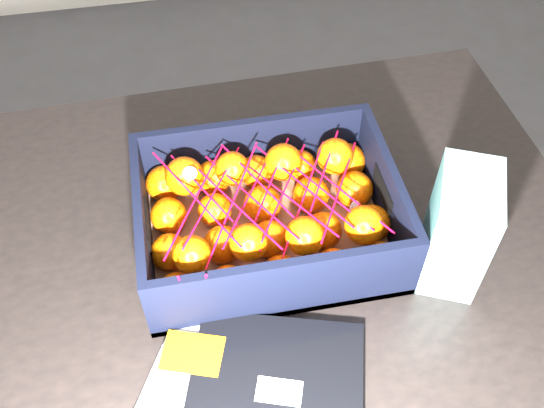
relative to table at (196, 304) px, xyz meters
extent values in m
plane|color=#333336|center=(0.34, 0.21, -0.65)|extent=(3.50, 3.50, 0.00)
cube|color=black|center=(0.00, 0.00, 0.08)|extent=(1.22, 0.83, 0.04)
cylinder|color=black|center=(0.55, 0.35, -0.30)|extent=(0.06, 0.06, 0.71)
cube|color=orange|center=(-0.01, -0.14, 0.12)|extent=(0.09, 0.08, 0.00)
cube|color=white|center=(0.09, -0.21, 0.12)|extent=(0.06, 0.05, 0.00)
cube|color=#8F5D42|center=(0.12, 0.03, 0.10)|extent=(0.36, 0.27, 0.01)
cube|color=black|center=(0.12, 0.16, 0.16)|extent=(0.36, 0.01, 0.12)
cube|color=black|center=(0.12, -0.09, 0.16)|extent=(0.36, 0.01, 0.12)
cube|color=black|center=(-0.05, 0.03, 0.16)|extent=(0.01, 0.25, 0.12)
cube|color=black|center=(0.29, 0.03, 0.16)|extent=(0.01, 0.25, 0.12)
sphere|color=#D95104|center=(-0.02, -0.06, 0.14)|extent=(0.05, 0.05, 0.05)
sphere|color=#D95104|center=(-0.02, 0.00, 0.14)|extent=(0.05, 0.05, 0.05)
sphere|color=#D95104|center=(-0.02, 0.07, 0.14)|extent=(0.05, 0.05, 0.05)
sphere|color=#D95104|center=(-0.02, 0.13, 0.14)|extent=(0.06, 0.06, 0.06)
sphere|color=#D95104|center=(0.05, -0.06, 0.14)|extent=(0.05, 0.05, 0.05)
sphere|color=#D95104|center=(0.05, 0.00, 0.14)|extent=(0.05, 0.05, 0.05)
sphere|color=#D95104|center=(0.05, 0.07, 0.14)|extent=(0.05, 0.05, 0.05)
sphere|color=#D95104|center=(0.05, 0.13, 0.14)|extent=(0.05, 0.05, 0.05)
sphere|color=#D95104|center=(0.12, -0.06, 0.14)|extent=(0.05, 0.05, 0.05)
sphere|color=#D95104|center=(0.12, 0.00, 0.14)|extent=(0.05, 0.05, 0.05)
sphere|color=#D95104|center=(0.12, 0.06, 0.14)|extent=(0.06, 0.06, 0.06)
sphere|color=#D95104|center=(0.12, 0.13, 0.14)|extent=(0.05, 0.05, 0.05)
sphere|color=#D95104|center=(0.19, -0.06, 0.14)|extent=(0.05, 0.05, 0.05)
sphere|color=#D95104|center=(0.19, 0.00, 0.14)|extent=(0.05, 0.05, 0.05)
sphere|color=#D95104|center=(0.19, 0.07, 0.14)|extent=(0.05, 0.05, 0.05)
sphere|color=#D95104|center=(0.19, 0.13, 0.14)|extent=(0.05, 0.05, 0.05)
sphere|color=#D95104|center=(0.26, -0.06, 0.14)|extent=(0.05, 0.05, 0.05)
sphere|color=#D95104|center=(0.26, 0.00, 0.14)|extent=(0.05, 0.05, 0.05)
sphere|color=#D95104|center=(0.26, 0.07, 0.14)|extent=(0.06, 0.06, 0.06)
sphere|color=#D95104|center=(0.26, 0.13, 0.14)|extent=(0.06, 0.06, 0.06)
sphere|color=#D95104|center=(0.01, -0.04, 0.18)|extent=(0.05, 0.05, 0.05)
sphere|color=#D95104|center=(0.01, 0.10, 0.18)|extent=(0.06, 0.06, 0.06)
sphere|color=#D95104|center=(0.08, -0.03, 0.18)|extent=(0.05, 0.05, 0.05)
sphere|color=#D95104|center=(0.08, 0.10, 0.18)|extent=(0.05, 0.05, 0.05)
sphere|color=#D95104|center=(0.16, -0.03, 0.18)|extent=(0.05, 0.05, 0.05)
sphere|color=#D95104|center=(0.16, 0.10, 0.18)|extent=(0.06, 0.06, 0.06)
sphere|color=#D95104|center=(0.24, -0.03, 0.18)|extent=(0.05, 0.05, 0.05)
sphere|color=#D95104|center=(0.23, 0.10, 0.18)|extent=(0.05, 0.05, 0.05)
cylinder|color=red|center=(0.02, 0.04, 0.20)|extent=(0.10, 0.19, 0.01)
cylinder|color=red|center=(0.05, 0.04, 0.19)|extent=(0.10, 0.19, 0.01)
cylinder|color=red|center=(0.07, 0.02, 0.20)|extent=(0.10, 0.19, 0.01)
cylinder|color=red|center=(0.10, 0.04, 0.19)|extent=(0.10, 0.18, 0.02)
cylinder|color=red|center=(0.12, 0.04, 0.20)|extent=(0.10, 0.18, 0.02)
cylinder|color=red|center=(0.14, 0.03, 0.19)|extent=(0.10, 0.18, 0.03)
cylinder|color=red|center=(0.17, 0.04, 0.19)|extent=(0.10, 0.19, 0.01)
cylinder|color=red|center=(0.19, 0.04, 0.19)|extent=(0.10, 0.18, 0.02)
cylinder|color=red|center=(0.22, 0.03, 0.19)|extent=(0.10, 0.19, 0.01)
cylinder|color=red|center=(0.02, 0.04, 0.20)|extent=(0.10, 0.19, 0.00)
cylinder|color=red|center=(0.05, 0.04, 0.20)|extent=(0.10, 0.18, 0.02)
cylinder|color=red|center=(0.07, 0.03, 0.20)|extent=(0.10, 0.18, 0.03)
cylinder|color=red|center=(0.10, 0.04, 0.19)|extent=(0.10, 0.18, 0.03)
cylinder|color=red|center=(0.12, 0.04, 0.19)|extent=(0.10, 0.18, 0.01)
cylinder|color=red|center=(0.14, 0.04, 0.19)|extent=(0.10, 0.18, 0.03)
cylinder|color=red|center=(0.17, 0.03, 0.19)|extent=(0.10, 0.18, 0.01)
cylinder|color=red|center=(0.19, 0.04, 0.20)|extent=(0.10, 0.19, 0.01)
cylinder|color=red|center=(0.22, 0.02, 0.19)|extent=(0.10, 0.18, 0.02)
cylinder|color=red|center=(-0.01, -0.08, 0.18)|extent=(0.00, 0.03, 0.09)
cylinder|color=red|center=(0.02, -0.08, 0.18)|extent=(0.01, 0.04, 0.08)
cube|color=white|center=(0.36, -0.06, 0.18)|extent=(0.12, 0.14, 0.17)
camera|label=1|loc=(0.02, -0.51, 0.83)|focal=40.76mm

